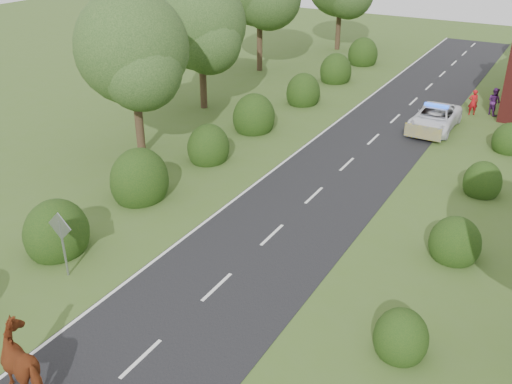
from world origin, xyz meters
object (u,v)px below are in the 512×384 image
Objects in this scene: road_sign at (61,235)px; police_van at (435,118)px; cow at (28,365)px; pedestrian_red at (473,102)px; pedestrian_purple at (494,101)px.

road_sign is 22.62m from police_van.
cow is 1.39× the size of pedestrian_red.
cow is at bearing -99.47° from police_van.
cow is 1.29× the size of pedestrian_purple.
pedestrian_red is (8.90, 25.16, -0.85)m from road_sign.
cow is (3.14, -4.28, -0.86)m from road_sign.
police_van is at bearing 44.48° from pedestrian_red.
pedestrian_red reaches higher than cow.
road_sign is 1.46× the size of pedestrian_purple.
road_sign is 5.38m from cow.
cow is at bearing 113.86° from pedestrian_purple.
road_sign is 1.57× the size of pedestrian_red.
pedestrian_red reaches higher than police_van.
pedestrian_purple is (10.03, 25.79, -0.79)m from road_sign.
police_van is at bearing 70.62° from road_sign.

